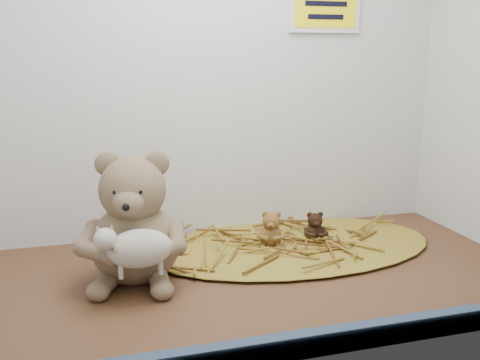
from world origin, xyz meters
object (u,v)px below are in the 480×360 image
object	(u,v)px
toy_lamb	(140,249)
mini_teddy_tan	(271,227)
mini_teddy_brown	(315,225)
main_teddy	(134,217)

from	to	relation	value
toy_lamb	mini_teddy_tan	size ratio (longest dim) A/B	1.91
toy_lamb	mini_teddy_brown	xyz separation A→B (cm)	(41.40, 17.35, -4.98)
mini_teddy_tan	mini_teddy_brown	xyz separation A→B (cm)	(10.57, -0.20, -0.45)
main_teddy	mini_teddy_tan	bearing A→B (deg)	28.26
toy_lamb	mini_teddy_brown	bearing A→B (deg)	22.74
main_teddy	mini_teddy_brown	world-z (taller)	main_teddy
main_teddy	mini_teddy_brown	distance (cm)	42.95
toy_lamb	mini_teddy_tan	xyz separation A→B (cm)	(30.83, 17.55, -4.53)
mini_teddy_tan	mini_teddy_brown	size ratio (longest dim) A/B	1.13
mini_teddy_tan	main_teddy	bearing A→B (deg)	-143.34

